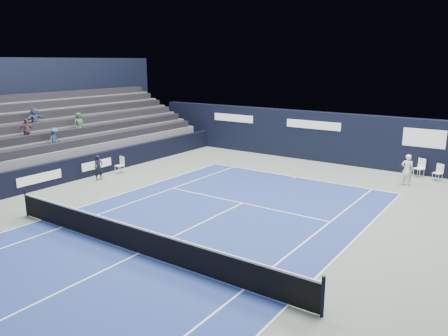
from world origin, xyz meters
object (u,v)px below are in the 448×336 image
(line_judge_chair, at_px, (121,164))
(tennis_net, at_px, (138,239))
(folding_chair_back_b, at_px, (439,171))
(tennis_player, at_px, (407,170))
(folding_chair_back_a, at_px, (421,165))

(line_judge_chair, xyz_separation_m, tennis_net, (8.56, -7.04, -0.03))
(folding_chair_back_b, relative_size, line_judge_chair, 0.96)
(line_judge_chair, relative_size, tennis_player, 0.60)
(tennis_player, bearing_deg, folding_chair_back_a, 83.17)
(folding_chair_back_a, height_order, folding_chair_back_b, folding_chair_back_a)
(line_judge_chair, distance_m, tennis_player, 15.38)
(line_judge_chair, height_order, tennis_player, tennis_player)
(folding_chair_back_a, xyz_separation_m, tennis_player, (-0.26, -2.16, 0.13))
(tennis_net, bearing_deg, tennis_player, 68.94)
(folding_chair_back_a, distance_m, line_judge_chair, 16.66)
(folding_chair_back_a, height_order, tennis_player, tennis_player)
(tennis_net, bearing_deg, line_judge_chair, 140.57)
(folding_chair_back_b, bearing_deg, tennis_player, -101.77)
(folding_chair_back_b, xyz_separation_m, line_judge_chair, (-15.07, -8.47, 0.02))
(folding_chair_back_a, xyz_separation_m, line_judge_chair, (-14.11, -8.86, -0.13))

